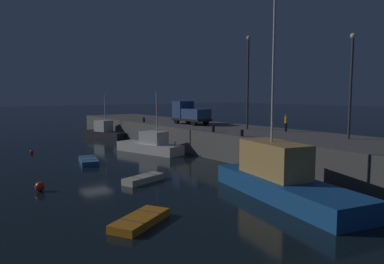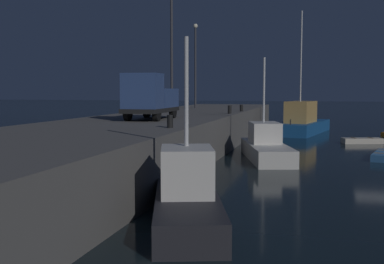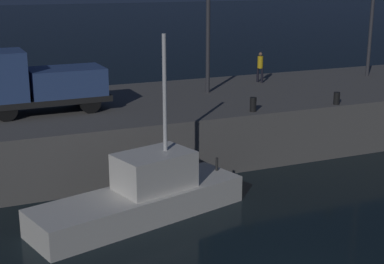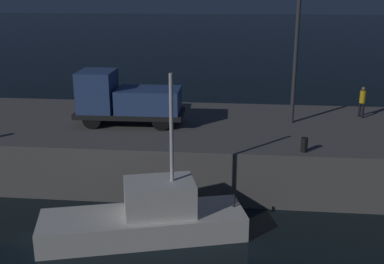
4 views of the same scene
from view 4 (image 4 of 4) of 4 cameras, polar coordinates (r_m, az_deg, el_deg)
pier_quay at (r=24.21m, az=2.89°, el=-1.78°), size 56.75×8.88×2.45m
fishing_boat_blue at (r=18.06m, az=-5.42°, el=-10.27°), size 7.93×4.14×6.23m
lamp_post_west at (r=23.70m, az=12.73°, el=13.60°), size 0.44×0.44×9.25m
utility_truck at (r=23.63m, az=-8.12°, el=3.94°), size 5.37×2.18×2.69m
dockworker at (r=26.36m, az=19.91°, el=3.65°), size 0.38×0.42×1.64m
bollard_east at (r=20.23m, az=13.43°, el=-1.51°), size 0.28×0.28×0.62m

